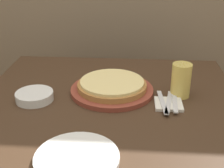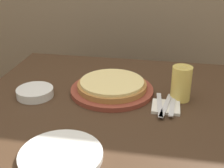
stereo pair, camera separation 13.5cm
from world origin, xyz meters
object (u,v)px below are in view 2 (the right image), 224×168
dinner_knife (166,106)px  spoon (172,106)px  beer_glass (181,82)px  fork (160,105)px  dinner_plate (61,155)px  side_bowl (35,92)px  pizza_on_board (112,87)px

dinner_knife → spoon: (0.03, 0.00, 0.00)m
beer_glass → fork: 0.14m
dinner_plate → side_bowl: (-0.24, 0.38, 0.01)m
fork → beer_glass: bearing=49.9°
pizza_on_board → dinner_knife: (0.24, -0.11, -0.01)m
fork → spoon: bearing=0.0°
side_bowl → dinner_knife: side_bowl is taller
beer_glass → fork: beer_glass is taller
fork → spoon: 0.05m
dinner_knife → dinner_plate: bearing=-130.2°
dinner_plate → fork: 0.46m
beer_glass → dinner_knife: 0.13m
beer_glass → spoon: beer_glass is taller
pizza_on_board → dinner_plate: pizza_on_board is taller
side_bowl → dinner_knife: bearing=-1.3°
pizza_on_board → spoon: size_ratio=2.13×
beer_glass → side_bowl: (-0.61, -0.08, -0.06)m
pizza_on_board → beer_glass: (0.29, -0.01, 0.05)m
fork → dinner_knife: 0.03m
fork → dinner_plate: bearing=-127.9°
beer_glass → dinner_knife: beer_glass is taller
side_bowl → spoon: (0.58, -0.01, -0.00)m
dinner_plate → spoon: 0.50m
beer_glass → fork: size_ratio=0.73×
dinner_plate → fork: dinner_plate is taller
side_bowl → dinner_knife: 0.55m
fork → side_bowl: bearing=178.6°
pizza_on_board → spoon: (0.26, -0.11, -0.01)m
pizza_on_board → side_bowl: size_ratio=2.31×
side_bowl → fork: bearing=-1.4°
dinner_plate → side_bowl: side_bowl is taller
pizza_on_board → fork: pizza_on_board is taller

